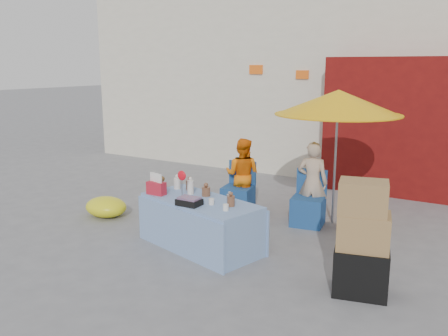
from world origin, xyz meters
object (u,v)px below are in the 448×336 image
Objects in this scene: chair_left at (238,198)px; umbrella at (338,103)px; box_stack at (362,243)px; vendor_orange at (242,175)px; market_table at (200,223)px; vendor_beige at (312,183)px; chair_right at (308,209)px.

chair_left is 0.41× the size of umbrella.
box_stack is at bearing -64.58° from umbrella.
box_stack is (2.57, -1.99, -0.04)m from vendor_orange.
market_table is 1.47× the size of vendor_beige.
vendor_orange is at bearing 142.20° from box_stack.
umbrella is at bearing 176.57° from vendor_orange.
chair_left is 0.39m from vendor_orange.
vendor_orange is (-0.32, 1.77, 0.28)m from market_table.
market_table is 1.82m from vendor_orange.
vendor_beige is at bearing 79.99° from chair_right.
vendor_orange is at bearing -174.47° from umbrella.
vendor_beige is at bearing -153.43° from umbrella.
chair_right is at bearing -8.96° from chair_left.
market_table is at bearing -122.50° from umbrella.
chair_right is 1.31m from vendor_orange.
vendor_orange is at bearing 79.99° from chair_left.
vendor_beige is (0.93, 1.77, 0.30)m from market_table.
market_table is at bearing -87.67° from chair_left.
market_table is 2.75m from umbrella.
umbrella is 1.65× the size of box_stack.
vendor_orange reaches higher than market_table.
chair_right is 2.30m from box_stack.
chair_left is at bearing -169.62° from umbrella.
market_table is 2.24× the size of chair_left.
box_stack is at bearing 133.24° from vendor_orange.
vendor_beige is (1.25, 0.13, 0.39)m from chair_left.
vendor_beige is 0.62× the size of umbrella.
vendor_beige is 2.39m from box_stack.
box_stack is (1.32, -1.86, 0.33)m from chair_right.
umbrella reaches higher than market_table.
vendor_beige reaches higher than market_table.
market_table is at bearing 91.42° from vendor_orange.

